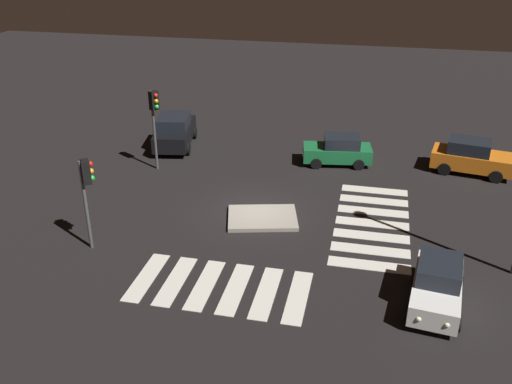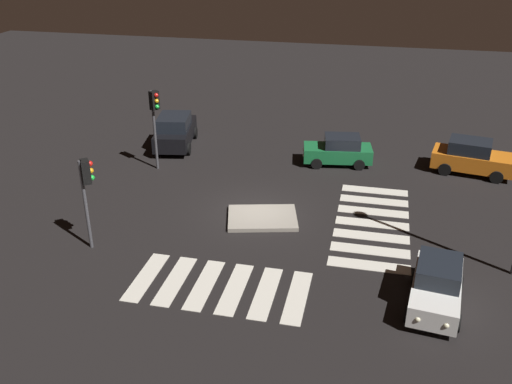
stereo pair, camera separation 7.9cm
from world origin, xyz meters
name	(u,v)px [view 2 (the right image)]	position (x,y,z in m)	size (l,w,h in m)	color
ground_plane	(256,211)	(0.00, 0.00, 0.00)	(80.00, 80.00, 0.00)	black
traffic_island	(262,218)	(0.45, -0.70, 0.09)	(3.52, 2.97, 0.18)	gray
car_green	(339,150)	(3.16, 6.52, 0.80)	(3.88, 2.18, 1.62)	#196B38
car_black	(175,131)	(-6.49, 7.11, 0.96)	(2.69, 4.68, 1.95)	black
car_white	(437,285)	(7.59, -5.44, 0.80)	(2.13, 3.89, 1.63)	silver
car_orange	(472,157)	(10.13, 6.85, 0.89)	(4.35, 2.51, 1.81)	orange
traffic_light_west	(155,111)	(-6.18, 3.66, 3.27)	(0.53, 0.54, 4.32)	#47474C
traffic_light_south	(86,182)	(-5.78, -4.45, 2.91)	(0.53, 0.54, 3.83)	#47474C
crosswalk_near	(220,287)	(0.00, -6.08, 0.01)	(6.45, 3.20, 0.02)	silver
crosswalk_side	(372,223)	(5.28, 0.00, 0.01)	(3.20, 7.60, 0.02)	silver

